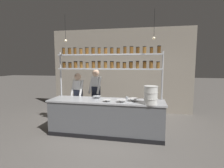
{
  "coord_description": "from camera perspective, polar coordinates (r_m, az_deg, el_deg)",
  "views": [
    {
      "loc": [
        1.03,
        -4.32,
        1.86
      ],
      "look_at": [
        0.12,
        0.2,
        1.32
      ],
      "focal_mm": 28.0,
      "sensor_mm": 36.0,
      "label": 1
    }
  ],
  "objects": [
    {
      "name": "prep_counter",
      "position": [
        4.66,
        -1.98,
        -10.81
      ],
      "size": [
        3.0,
        0.76,
        0.92
      ],
      "color": "slate",
      "rests_on": "ground_plane"
    },
    {
      "name": "chef_center",
      "position": [
        5.43,
        -5.27,
        -2.72
      ],
      "size": [
        0.41,
        0.34,
        1.69
      ],
      "rotation": [
        0.0,
        0.0,
        -0.25
      ],
      "color": "black",
      "rests_on": "ground_plane"
    },
    {
      "name": "serving_cup_front",
      "position": [
        4.59,
        4.91,
        -4.63
      ],
      "size": [
        0.08,
        0.08,
        0.08
      ],
      "color": "#B2B7BC",
      "rests_on": "prep_counter"
    },
    {
      "name": "prep_bowl_near_left",
      "position": [
        4.43,
        7.01,
        -5.12
      ],
      "size": [
        0.27,
        0.27,
        0.07
      ],
      "color": "white",
      "rests_on": "prep_counter"
    },
    {
      "name": "ground_plane",
      "position": [
        4.82,
        -1.95,
        -16.02
      ],
      "size": [
        40.0,
        40.0,
        0.0
      ],
      "primitive_type": "plane",
      "color": "slate"
    },
    {
      "name": "container_stack",
      "position": [
        4.13,
        12.54,
        -3.57
      ],
      "size": [
        0.33,
        0.33,
        0.43
      ],
      "color": "white",
      "rests_on": "prep_counter"
    },
    {
      "name": "pendant_light_row",
      "position": [
        4.48,
        -1.47,
        14.78
      ],
      "size": [
        2.31,
        0.07,
        0.7
      ],
      "color": "black"
    },
    {
      "name": "chef_left",
      "position": [
        5.4,
        -11.01,
        -3.74
      ],
      "size": [
        0.39,
        0.32,
        1.57
      ],
      "rotation": [
        0.0,
        0.0,
        -0.18
      ],
      "color": "black",
      "rests_on": "ground_plane"
    },
    {
      "name": "prep_bowl_center_back",
      "position": [
        4.34,
        -1.52,
        -5.46
      ],
      "size": [
        0.2,
        0.2,
        0.06
      ],
      "color": "white",
      "rests_on": "prep_counter"
    },
    {
      "name": "prep_bowl_near_right",
      "position": [
        4.29,
        3.17,
        -5.55
      ],
      "size": [
        0.24,
        0.24,
        0.07
      ],
      "color": "white",
      "rests_on": "prep_counter"
    },
    {
      "name": "prep_bowl_center_front",
      "position": [
        4.78,
        -4.91,
        -4.29
      ],
      "size": [
        0.23,
        0.23,
        0.06
      ],
      "color": "silver",
      "rests_on": "prep_counter"
    },
    {
      "name": "spice_shelf_unit",
      "position": [
        4.76,
        -1.02,
        7.08
      ],
      "size": [
        2.88,
        0.28,
        2.31
      ],
      "color": "#B7BABF",
      "rests_on": "ground_plane"
    },
    {
      "name": "back_wall",
      "position": [
        6.79,
        2.63,
        4.37
      ],
      "size": [
        5.4,
        0.12,
        3.17
      ],
      "primitive_type": "cube",
      "color": "#9E9384",
      "rests_on": "ground_plane"
    }
  ]
}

